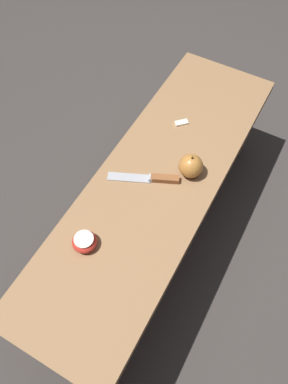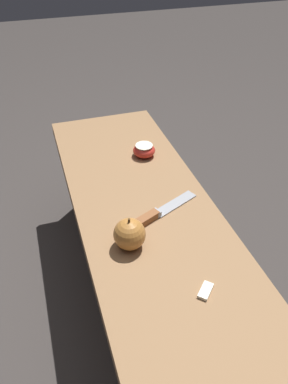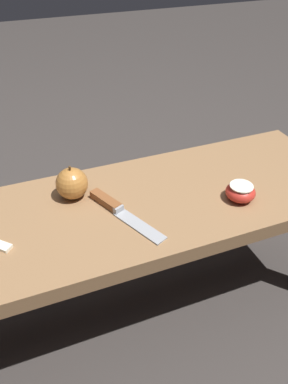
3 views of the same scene
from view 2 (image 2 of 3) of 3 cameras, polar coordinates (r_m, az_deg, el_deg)
name	(u,v)px [view 2 (image 2 of 3)]	position (r m, az deg, el deg)	size (l,w,h in m)	color
ground_plane	(150,307)	(1.31, 0.91, -17.15)	(8.00, 8.00, 0.00)	#383330
wooden_bench	(151,237)	(1.06, 1.09, -6.85)	(1.26, 0.38, 0.40)	olive
knife	(154,215)	(1.01, 1.51, -3.55)	(0.12, 0.23, 0.02)	#9EA0A5
apple_whole	(130,234)	(0.91, -2.22, -6.43)	(0.08, 0.08, 0.09)	#B27233
apple_cut	(144,150)	(1.25, 0.01, 6.39)	(0.07, 0.07, 0.04)	red
apple_slice_near_knife	(206,291)	(0.86, 9.37, -14.62)	(0.05, 0.05, 0.01)	white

